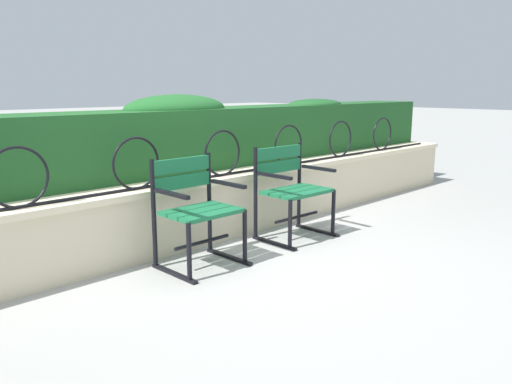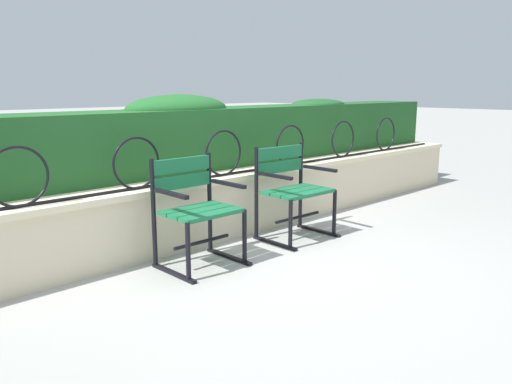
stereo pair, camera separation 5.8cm
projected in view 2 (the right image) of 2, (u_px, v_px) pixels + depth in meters
name	position (u px, v px, depth m)	size (l,w,h in m)	color
ground_plane	(263.00, 260.00, 4.14)	(60.00, 60.00, 0.00)	#9E9E99
stone_wall	(202.00, 208.00, 4.63)	(8.39, 0.41, 0.58)	beige
iron_arch_fence	(187.00, 161.00, 4.34)	(7.83, 0.02, 0.42)	black
hedge_row	(168.00, 138.00, 4.84)	(8.22, 0.61, 0.73)	#1E5123
park_chair_left	(195.00, 207.00, 3.96)	(0.59, 0.52, 0.85)	#19663D
park_chair_right	(292.00, 188.00, 4.71)	(0.65, 0.54, 0.85)	#19663D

